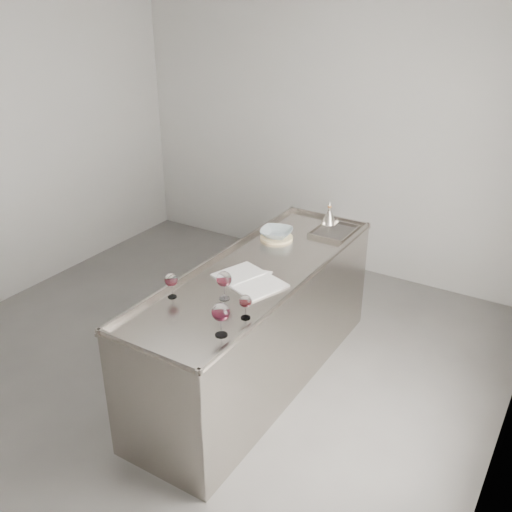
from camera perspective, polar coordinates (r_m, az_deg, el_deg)
The scene contains 11 objects.
room_shell at distance 3.95m, azimuth -8.32°, elevation 4.60°, with size 4.54×5.04×2.84m.
counter at distance 4.32m, azimuth 0.18°, elevation -6.96°, with size 0.77×2.42×0.97m.
wine_glass_left at distance 3.73m, azimuth -8.48°, elevation -2.44°, with size 0.09×0.09×0.17m.
wine_glass_middle at distance 3.67m, azimuth -3.22°, elevation -2.40°, with size 0.10×0.10×0.20m.
wine_glass_right at distance 3.29m, azimuth -3.55°, elevation -5.71°, with size 0.11×0.11×0.21m.
wine_glass_small at distance 3.47m, azimuth -1.06°, elevation -4.63°, with size 0.08×0.08×0.16m.
notebook at distance 3.94m, azimuth -0.66°, elevation -2.44°, with size 0.56×0.47×0.02m.
loose_paper_top at distance 3.98m, azimuth -0.19°, elevation -2.21°, with size 0.19×0.27×0.00m, color silver.
trivet at distance 4.60m, azimuth 2.05°, elevation 1.87°, with size 0.26×0.26×0.02m, color beige.
ceramic_bowl at distance 4.58m, azimuth 2.06°, elevation 2.34°, with size 0.26×0.26×0.06m, color #8E9DA5.
wine_funnel at distance 4.92m, azimuth 7.32°, elevation 3.92°, with size 0.14×0.14×0.20m.
Camera 1 is at (2.40, -2.81, 2.79)m, focal length 40.00 mm.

